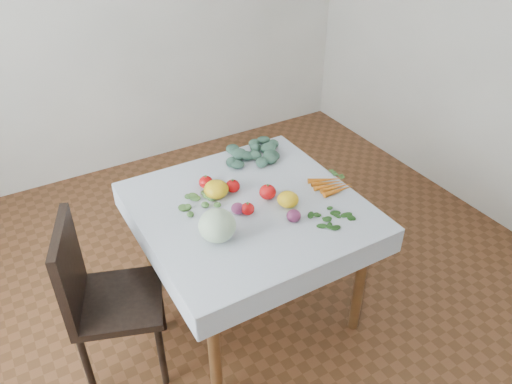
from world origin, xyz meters
TOP-DOWN VIEW (x-y plane):
  - ground at (0.00, 0.00)m, footprint 4.00×4.00m
  - back_wall at (0.00, 2.00)m, footprint 4.00×0.04m
  - table at (0.00, 0.00)m, footprint 1.00×1.00m
  - tablecloth at (0.00, 0.00)m, footprint 1.12×1.12m
  - chair at (-0.83, 0.02)m, footprint 0.54×0.54m
  - cabbage at (-0.26, -0.16)m, footprint 0.20×0.20m
  - tomato_a at (-0.12, 0.26)m, footprint 0.10×0.10m
  - tomato_b at (-0.04, -0.06)m, footprint 0.08×0.08m
  - tomato_c at (-0.01, 0.15)m, footprint 0.08×0.08m
  - tomato_d at (0.12, 0.00)m, footprint 0.10×0.10m
  - heirloom_back at (-0.11, 0.15)m, footprint 0.16×0.16m
  - heirloom_front at (0.17, -0.11)m, footprint 0.13×0.13m
  - onion_a at (-0.08, -0.03)m, footprint 0.09×0.09m
  - onion_b at (0.13, -0.23)m, footprint 0.08×0.08m
  - tomatillo_cluster at (-0.24, -0.09)m, footprint 0.09×0.10m
  - carrot_bunch at (0.48, -0.09)m, footprint 0.20×0.19m
  - kale_bunch at (0.26, 0.43)m, footprint 0.38×0.30m
  - basil_bunch at (0.30, -0.30)m, footprint 0.23×0.16m
  - dill_bunch at (-0.24, 0.14)m, footprint 0.21×0.18m

SIDE VIEW (x-z plane):
  - ground at x=0.00m, z-range 0.00..0.00m
  - chair at x=-0.83m, z-range 0.07..0.99m
  - table at x=0.00m, z-range 0.28..1.03m
  - tablecloth at x=0.00m, z-range 0.75..0.76m
  - basil_bunch at x=0.30m, z-range 0.76..0.77m
  - dill_bunch at x=-0.24m, z-range 0.76..0.78m
  - carrot_bunch at x=0.48m, z-range 0.76..0.78m
  - tomatillo_cluster at x=-0.24m, z-range 0.76..0.80m
  - kale_bunch at x=0.26m, z-range 0.76..0.81m
  - onion_a at x=-0.08m, z-range 0.76..0.81m
  - tomato_b at x=-0.04m, z-range 0.76..0.82m
  - onion_b at x=0.13m, z-range 0.76..0.82m
  - tomato_c at x=-0.01m, z-range 0.76..0.82m
  - tomato_a at x=-0.12m, z-range 0.76..0.83m
  - heirloom_front at x=0.17m, z-range 0.76..0.83m
  - tomato_d at x=0.12m, z-range 0.76..0.84m
  - heirloom_back at x=-0.11m, z-range 0.76..0.85m
  - cabbage at x=-0.26m, z-range 0.76..0.92m
  - back_wall at x=0.00m, z-range 0.00..2.70m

